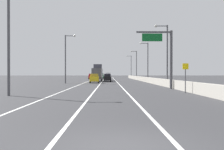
# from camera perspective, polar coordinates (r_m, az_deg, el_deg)

# --- Properties ---
(ground_plane) EXTENTS (320.00, 320.00, 0.00)m
(ground_plane) POSITION_cam_1_polar(r_m,az_deg,el_deg) (70.88, -0.43, -1.22)
(ground_plane) COLOR #2D2D30
(lane_stripe_left) EXTENTS (0.16, 130.00, 0.00)m
(lane_stripe_left) POSITION_cam_1_polar(r_m,az_deg,el_deg) (62.10, -5.47, -1.45)
(lane_stripe_left) COLOR silver
(lane_stripe_left) RESTS_ON ground_plane
(lane_stripe_center) EXTENTS (0.16, 130.00, 0.00)m
(lane_stripe_center) POSITION_cam_1_polar(r_m,az_deg,el_deg) (61.91, -2.24, -1.46)
(lane_stripe_center) COLOR silver
(lane_stripe_center) RESTS_ON ground_plane
(lane_stripe_right) EXTENTS (0.16, 130.00, 0.00)m
(lane_stripe_right) POSITION_cam_1_polar(r_m,az_deg,el_deg) (61.91, 1.00, -1.46)
(lane_stripe_right) COLOR silver
(lane_stripe_right) RESTS_ON ground_plane
(jersey_barrier_right) EXTENTS (0.60, 120.00, 1.10)m
(jersey_barrier_right) POSITION_cam_1_polar(r_m,az_deg,el_deg) (47.67, 9.71, -1.36)
(jersey_barrier_right) COLOR #9E998E
(jersey_barrier_right) RESTS_ON ground_plane
(overhead_sign_gantry) EXTENTS (4.68, 0.36, 7.50)m
(overhead_sign_gantry) POSITION_cam_1_polar(r_m,az_deg,el_deg) (33.32, 11.97, 5.08)
(overhead_sign_gantry) COLOR #47474C
(overhead_sign_gantry) RESTS_ON ground_plane
(speed_advisory_sign) EXTENTS (0.60, 0.11, 3.00)m
(speed_advisory_sign) POSITION_cam_1_polar(r_m,az_deg,el_deg) (26.53, 16.24, -0.14)
(speed_advisory_sign) COLOR #4C4C51
(speed_advisory_sign) RESTS_ON ground_plane
(lamp_post_right_second) EXTENTS (2.14, 0.44, 9.59)m
(lamp_post_right_second) POSITION_cam_1_polar(r_m,az_deg,el_deg) (40.39, 12.00, 5.41)
(lamp_post_right_second) COLOR #4C4C51
(lamp_post_right_second) RESTS_ON ground_plane
(lamp_post_right_third) EXTENTS (2.14, 0.44, 9.59)m
(lamp_post_right_third) POSITION_cam_1_polar(r_m,az_deg,el_deg) (62.81, 7.85, 3.62)
(lamp_post_right_third) COLOR #4C4C51
(lamp_post_right_third) RESTS_ON ground_plane
(lamp_post_right_fourth) EXTENTS (2.14, 0.44, 9.59)m
(lamp_post_right_fourth) POSITION_cam_1_polar(r_m,az_deg,el_deg) (85.31, 5.37, 2.77)
(lamp_post_right_fourth) COLOR #4C4C51
(lamp_post_right_fourth) RESTS_ON ground_plane
(lamp_post_right_fifth) EXTENTS (2.14, 0.44, 9.59)m
(lamp_post_right_fifth) POSITION_cam_1_polar(r_m,az_deg,el_deg) (107.97, 4.20, 2.27)
(lamp_post_right_fifth) COLOR #4C4C51
(lamp_post_right_fifth) RESTS_ON ground_plane
(lamp_post_left_near) EXTENTS (2.14, 0.44, 9.59)m
(lamp_post_left_near) POSITION_cam_1_polar(r_m,az_deg,el_deg) (24.34, -21.71, 8.72)
(lamp_post_left_near) COLOR #4C4C51
(lamp_post_left_near) RESTS_ON ground_plane
(lamp_post_left_mid) EXTENTS (2.14, 0.44, 9.59)m
(lamp_post_left_mid) POSITION_cam_1_polar(r_m,az_deg,el_deg) (50.60, -10.17, 4.39)
(lamp_post_left_mid) COLOR #4C4C51
(lamp_post_left_mid) RESTS_ON ground_plane
(car_white_0) EXTENTS (1.90, 4.84, 2.15)m
(car_white_0) POSITION_cam_1_polar(r_m,az_deg,el_deg) (73.20, -0.92, -0.34)
(car_white_0) COLOR white
(car_white_0) RESTS_ON ground_plane
(car_black_1) EXTENTS (1.86, 4.41, 1.86)m
(car_black_1) POSITION_cam_1_polar(r_m,az_deg,el_deg) (59.39, -1.07, -0.64)
(car_black_1) COLOR black
(car_black_1) RESTS_ON ground_plane
(car_green_2) EXTENTS (1.92, 4.25, 2.09)m
(car_green_2) POSITION_cam_1_polar(r_m,az_deg,el_deg) (96.71, -2.44, -0.18)
(car_green_2) COLOR #196033
(car_green_2) RESTS_ON ground_plane
(car_red_3) EXTENTS (1.88, 4.71, 1.88)m
(car_red_3) POSITION_cam_1_polar(r_m,az_deg,el_deg) (87.68, -4.69, -0.30)
(car_red_3) COLOR red
(car_red_3) RESTS_ON ground_plane
(car_yellow_4) EXTENTS (2.07, 4.18, 1.92)m
(car_yellow_4) POSITION_cam_1_polar(r_m,az_deg,el_deg) (52.69, -4.01, -0.74)
(car_yellow_4) COLOR gold
(car_yellow_4) RESTS_ON ground_plane
(box_truck) EXTENTS (2.56, 7.73, 4.36)m
(box_truck) POSITION_cam_1_polar(r_m,az_deg,el_deg) (64.45, -3.31, 0.39)
(box_truck) COLOR #4C4C51
(box_truck) RESTS_ON ground_plane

